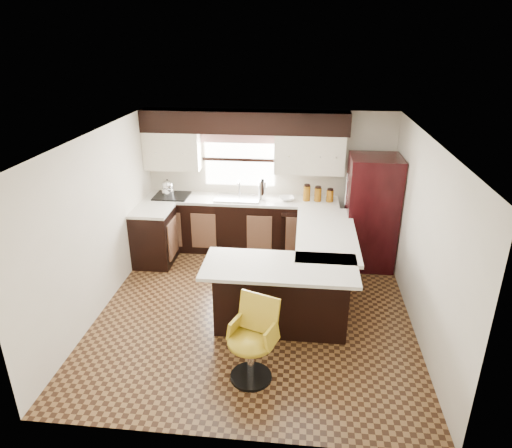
# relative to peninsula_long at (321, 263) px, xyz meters

# --- Properties ---
(floor) EXTENTS (4.40, 4.40, 0.00)m
(floor) POSITION_rel_peninsula_long_xyz_m (-0.90, -0.62, -0.45)
(floor) COLOR #49301A
(floor) RESTS_ON ground
(ceiling) EXTENTS (4.40, 4.40, 0.00)m
(ceiling) POSITION_rel_peninsula_long_xyz_m (-0.90, -0.62, 1.95)
(ceiling) COLOR silver
(ceiling) RESTS_ON wall_back
(wall_back) EXTENTS (4.40, 0.00, 4.40)m
(wall_back) POSITION_rel_peninsula_long_xyz_m (-0.90, 1.58, 0.75)
(wall_back) COLOR beige
(wall_back) RESTS_ON floor
(wall_front) EXTENTS (4.40, 0.00, 4.40)m
(wall_front) POSITION_rel_peninsula_long_xyz_m (-0.90, -2.83, 0.75)
(wall_front) COLOR beige
(wall_front) RESTS_ON floor
(wall_left) EXTENTS (0.00, 4.40, 4.40)m
(wall_left) POSITION_rel_peninsula_long_xyz_m (-3.00, -0.62, 0.75)
(wall_left) COLOR beige
(wall_left) RESTS_ON floor
(wall_right) EXTENTS (0.00, 4.40, 4.40)m
(wall_right) POSITION_rel_peninsula_long_xyz_m (1.20, -0.62, 0.75)
(wall_right) COLOR beige
(wall_right) RESTS_ON floor
(base_cab_back) EXTENTS (3.30, 0.60, 0.90)m
(base_cab_back) POSITION_rel_peninsula_long_xyz_m (-1.35, 1.28, 0.00)
(base_cab_back) COLOR black
(base_cab_back) RESTS_ON floor
(base_cab_left) EXTENTS (0.60, 0.70, 0.90)m
(base_cab_left) POSITION_rel_peninsula_long_xyz_m (-2.70, 0.62, 0.00)
(base_cab_left) COLOR black
(base_cab_left) RESTS_ON floor
(counter_back) EXTENTS (3.30, 0.60, 0.04)m
(counter_back) POSITION_rel_peninsula_long_xyz_m (-1.35, 1.28, 0.47)
(counter_back) COLOR silver
(counter_back) RESTS_ON base_cab_back
(counter_left) EXTENTS (0.60, 0.70, 0.04)m
(counter_left) POSITION_rel_peninsula_long_xyz_m (-2.70, 0.62, 0.47)
(counter_left) COLOR silver
(counter_left) RESTS_ON base_cab_left
(soffit) EXTENTS (3.40, 0.35, 0.36)m
(soffit) POSITION_rel_peninsula_long_xyz_m (-1.30, 1.40, 1.77)
(soffit) COLOR black
(soffit) RESTS_ON wall_back
(upper_cab_left) EXTENTS (0.94, 0.35, 0.64)m
(upper_cab_left) POSITION_rel_peninsula_long_xyz_m (-2.52, 1.40, 1.27)
(upper_cab_left) COLOR beige
(upper_cab_left) RESTS_ON wall_back
(upper_cab_right) EXTENTS (1.14, 0.35, 0.64)m
(upper_cab_right) POSITION_rel_peninsula_long_xyz_m (-0.22, 1.40, 1.27)
(upper_cab_right) COLOR beige
(upper_cab_right) RESTS_ON wall_back
(window_pane) EXTENTS (1.20, 0.02, 0.90)m
(window_pane) POSITION_rel_peninsula_long_xyz_m (-1.40, 1.56, 1.10)
(window_pane) COLOR white
(window_pane) RESTS_ON wall_back
(valance) EXTENTS (1.30, 0.06, 0.18)m
(valance) POSITION_rel_peninsula_long_xyz_m (-1.40, 1.52, 1.49)
(valance) COLOR #D19B93
(valance) RESTS_ON wall_back
(sink) EXTENTS (0.75, 0.45, 0.03)m
(sink) POSITION_rel_peninsula_long_xyz_m (-1.40, 1.25, 0.51)
(sink) COLOR #B2B2B7
(sink) RESTS_ON counter_back
(dishwasher) EXTENTS (0.58, 0.03, 0.78)m
(dishwasher) POSITION_rel_peninsula_long_xyz_m (-0.35, 0.99, -0.02)
(dishwasher) COLOR black
(dishwasher) RESTS_ON floor
(cooktop) EXTENTS (0.58, 0.50, 0.02)m
(cooktop) POSITION_rel_peninsula_long_xyz_m (-2.55, 1.25, 0.51)
(cooktop) COLOR black
(cooktop) RESTS_ON counter_back
(peninsula_long) EXTENTS (0.60, 1.95, 0.90)m
(peninsula_long) POSITION_rel_peninsula_long_xyz_m (0.00, 0.00, 0.00)
(peninsula_long) COLOR black
(peninsula_long) RESTS_ON floor
(peninsula_return) EXTENTS (1.65, 0.60, 0.90)m
(peninsula_return) POSITION_rel_peninsula_long_xyz_m (-0.53, -0.97, 0.00)
(peninsula_return) COLOR black
(peninsula_return) RESTS_ON floor
(counter_pen_long) EXTENTS (0.84, 1.95, 0.04)m
(counter_pen_long) POSITION_rel_peninsula_long_xyz_m (0.05, 0.00, 0.47)
(counter_pen_long) COLOR silver
(counter_pen_long) RESTS_ON peninsula_long
(counter_pen_return) EXTENTS (1.89, 0.84, 0.04)m
(counter_pen_return) POSITION_rel_peninsula_long_xyz_m (-0.55, -1.06, 0.47)
(counter_pen_return) COLOR silver
(counter_pen_return) RESTS_ON peninsula_return
(refrigerator) EXTENTS (0.78, 0.75, 1.82)m
(refrigerator) POSITION_rel_peninsula_long_xyz_m (0.79, 0.94, 0.46)
(refrigerator) COLOR black
(refrigerator) RESTS_ON floor
(bar_chair) EXTENTS (0.65, 0.65, 0.95)m
(bar_chair) POSITION_rel_peninsula_long_xyz_m (-0.79, -1.98, 0.03)
(bar_chair) COLOR gold
(bar_chair) RESTS_ON floor
(kettle) EXTENTS (0.21, 0.21, 0.28)m
(kettle) POSITION_rel_peninsula_long_xyz_m (-2.61, 1.26, 0.66)
(kettle) COLOR silver
(kettle) RESTS_ON cooktop
(percolator) EXTENTS (0.13, 0.13, 0.33)m
(percolator) POSITION_rel_peninsula_long_xyz_m (-0.98, 1.28, 0.66)
(percolator) COLOR silver
(percolator) RESTS_ON counter_back
(mixing_bowl) EXTENTS (0.30, 0.30, 0.06)m
(mixing_bowl) POSITION_rel_peninsula_long_xyz_m (-0.57, 1.28, 0.53)
(mixing_bowl) COLOR white
(mixing_bowl) RESTS_ON counter_back
(canister_large) EXTENTS (0.12, 0.12, 0.26)m
(canister_large) POSITION_rel_peninsula_long_xyz_m (-0.24, 1.30, 0.62)
(canister_large) COLOR #84510C
(canister_large) RESTS_ON counter_back
(canister_med) EXTENTS (0.12, 0.12, 0.23)m
(canister_med) POSITION_rel_peninsula_long_xyz_m (-0.05, 1.30, 0.61)
(canister_med) COLOR #84510C
(canister_med) RESTS_ON counter_back
(canister_small) EXTENTS (0.12, 0.12, 0.20)m
(canister_small) POSITION_rel_peninsula_long_xyz_m (0.15, 1.30, 0.59)
(canister_small) COLOR #84510C
(canister_small) RESTS_ON counter_back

